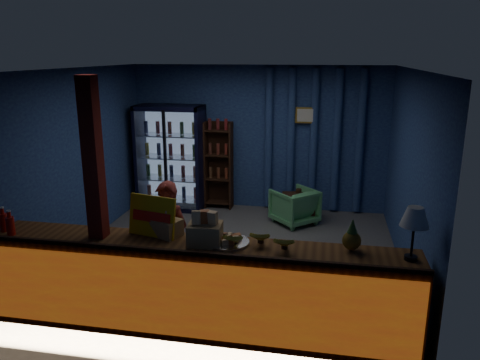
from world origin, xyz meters
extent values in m
plane|color=#515154|center=(0.00, 0.00, 0.00)|extent=(4.60, 4.60, 0.00)
plane|color=navy|center=(0.00, 2.20, 1.30)|extent=(4.60, 0.00, 4.60)
plane|color=navy|center=(0.00, -2.20, 1.30)|extent=(4.60, 0.00, 4.60)
plane|color=navy|center=(-2.30, 0.00, 1.30)|extent=(0.00, 4.40, 4.40)
plane|color=navy|center=(2.30, 0.00, 1.30)|extent=(0.00, 4.40, 4.40)
plane|color=#472D19|center=(0.00, 0.00, 2.60)|extent=(4.60, 4.60, 0.00)
cube|color=brown|center=(0.00, -1.90, 0.47)|extent=(4.40, 0.55, 0.95)
cube|color=red|center=(0.00, -2.19, 0.47)|extent=(4.35, 0.02, 0.81)
cube|color=#331910|center=(0.00, -2.17, 0.97)|extent=(4.40, 0.04, 0.04)
cube|color=maroon|center=(-1.05, -1.90, 1.30)|extent=(0.16, 0.16, 2.60)
cube|color=black|center=(-1.55, 2.12, 0.95)|extent=(1.20, 0.06, 1.90)
cube|color=black|center=(-2.12, 1.85, 0.95)|extent=(0.06, 0.60, 1.90)
cube|color=black|center=(-0.98, 1.85, 0.95)|extent=(0.06, 0.60, 1.90)
cube|color=black|center=(-1.55, 1.85, 1.86)|extent=(1.20, 0.60, 0.08)
cube|color=black|center=(-1.55, 1.85, 0.04)|extent=(1.20, 0.60, 0.08)
cube|color=#99B2D8|center=(-1.55, 2.07, 0.95)|extent=(1.08, 0.02, 1.74)
cube|color=white|center=(-1.55, 1.57, 0.95)|extent=(1.12, 0.02, 1.78)
cube|color=black|center=(-1.55, 1.55, 0.95)|extent=(0.05, 0.05, 1.80)
cube|color=silver|center=(-1.55, 1.85, 0.17)|extent=(1.08, 0.48, 0.02)
cylinder|color=#B03219|center=(-2.00, 1.85, 0.30)|extent=(0.07, 0.07, 0.22)
cylinder|color=#276E1B|center=(-1.77, 1.85, 0.30)|extent=(0.07, 0.07, 0.22)
cylinder|color=gold|center=(-1.55, 1.85, 0.30)|extent=(0.07, 0.07, 0.22)
cylinder|color=navy|center=(-1.32, 1.85, 0.30)|extent=(0.07, 0.07, 0.22)
cylinder|color=maroon|center=(-1.10, 1.85, 0.30)|extent=(0.07, 0.07, 0.22)
cube|color=silver|center=(-1.55, 1.85, 0.57)|extent=(1.08, 0.48, 0.02)
cylinder|color=#276E1B|center=(-2.00, 1.85, 0.70)|extent=(0.07, 0.07, 0.22)
cylinder|color=gold|center=(-1.77, 1.85, 0.70)|extent=(0.07, 0.07, 0.22)
cylinder|color=navy|center=(-1.55, 1.85, 0.70)|extent=(0.07, 0.07, 0.22)
cylinder|color=maroon|center=(-1.32, 1.85, 0.70)|extent=(0.07, 0.07, 0.22)
cylinder|color=#B03219|center=(-1.10, 1.85, 0.70)|extent=(0.07, 0.07, 0.22)
cube|color=silver|center=(-1.55, 1.85, 0.97)|extent=(1.08, 0.48, 0.02)
cylinder|color=gold|center=(-2.00, 1.85, 1.10)|extent=(0.07, 0.07, 0.22)
cylinder|color=navy|center=(-1.77, 1.85, 1.10)|extent=(0.07, 0.07, 0.22)
cylinder|color=maroon|center=(-1.55, 1.85, 1.10)|extent=(0.07, 0.07, 0.22)
cylinder|color=#B03219|center=(-1.32, 1.85, 1.10)|extent=(0.07, 0.07, 0.22)
cylinder|color=#276E1B|center=(-1.10, 1.85, 1.10)|extent=(0.07, 0.07, 0.22)
cube|color=silver|center=(-1.55, 1.85, 1.37)|extent=(1.08, 0.48, 0.02)
cylinder|color=navy|center=(-2.00, 1.85, 1.50)|extent=(0.07, 0.07, 0.22)
cylinder|color=maroon|center=(-1.77, 1.85, 1.50)|extent=(0.07, 0.07, 0.22)
cylinder|color=#B03219|center=(-1.55, 1.85, 1.50)|extent=(0.07, 0.07, 0.22)
cylinder|color=#276E1B|center=(-1.32, 1.85, 1.50)|extent=(0.07, 0.07, 0.22)
cylinder|color=gold|center=(-1.10, 1.85, 1.50)|extent=(0.07, 0.07, 0.22)
cube|color=#331910|center=(-0.70, 2.15, 0.80)|extent=(0.50, 0.02, 1.60)
cube|color=#331910|center=(-0.93, 2.02, 0.80)|extent=(0.03, 0.28, 1.60)
cube|color=#331910|center=(-0.46, 2.02, 0.80)|extent=(0.03, 0.28, 1.60)
cube|color=#331910|center=(-0.70, 2.02, 0.10)|extent=(0.46, 0.26, 0.02)
cube|color=#331910|center=(-0.70, 2.02, 0.55)|extent=(0.46, 0.26, 0.02)
cube|color=#331910|center=(-0.70, 2.02, 1.00)|extent=(0.46, 0.26, 0.02)
cube|color=#331910|center=(-0.70, 2.02, 1.45)|extent=(0.46, 0.26, 0.02)
cylinder|color=navy|center=(0.20, 2.14, 1.30)|extent=(0.14, 0.14, 2.50)
cylinder|color=navy|center=(0.60, 2.14, 1.30)|extent=(0.14, 0.14, 2.50)
cylinder|color=navy|center=(1.00, 2.14, 1.30)|extent=(0.14, 0.14, 2.50)
cylinder|color=navy|center=(1.40, 2.14, 1.30)|extent=(0.14, 0.14, 2.50)
cylinder|color=navy|center=(1.80, 2.14, 1.30)|extent=(0.14, 0.14, 2.50)
cube|color=gold|center=(0.85, 2.10, 1.75)|extent=(0.36, 0.03, 0.28)
cube|color=silver|center=(0.85, 2.08, 1.75)|extent=(0.30, 0.01, 0.22)
imported|color=maroon|center=(-0.53, -1.26, 0.69)|extent=(0.56, 0.43, 1.39)
imported|color=#58B16B|center=(0.75, 1.42, 0.30)|extent=(0.92, 0.92, 0.60)
cube|color=#331910|center=(0.80, 1.54, 0.24)|extent=(0.58, 0.47, 0.48)
cylinder|color=#331910|center=(0.80, 1.54, 0.52)|extent=(0.10, 0.10, 0.10)
cube|color=gold|center=(-0.51, -1.77, 1.16)|extent=(0.55, 0.22, 0.43)
cube|color=red|center=(-0.51, -1.79, 1.16)|extent=(0.45, 0.13, 0.11)
cylinder|color=red|center=(-2.12, -1.95, 1.05)|extent=(0.08, 0.08, 0.20)
cylinder|color=red|center=(-2.12, -1.95, 1.18)|extent=(0.04, 0.04, 0.08)
cylinder|color=white|center=(-2.12, -1.95, 1.22)|extent=(0.04, 0.04, 0.02)
cylinder|color=red|center=(-1.98, -2.03, 1.05)|extent=(0.08, 0.08, 0.20)
cylinder|color=red|center=(-1.98, -2.03, 1.18)|extent=(0.04, 0.04, 0.08)
cylinder|color=white|center=(-1.98, -2.03, 1.22)|extent=(0.04, 0.04, 0.02)
cube|color=#956A48|center=(0.09, -1.89, 1.06)|extent=(0.35, 0.30, 0.21)
cube|color=orange|center=(0.00, -1.89, 1.23)|extent=(0.09, 0.06, 0.14)
cube|color=#C14A24|center=(0.09, -1.89, 1.23)|extent=(0.09, 0.06, 0.14)
cube|color=orange|center=(0.17, -1.88, 1.23)|extent=(0.09, 0.06, 0.14)
cube|color=#956A48|center=(-0.36, -1.75, 1.04)|extent=(0.35, 0.32, 0.18)
cube|color=orange|center=(-0.42, -1.72, 1.19)|extent=(0.09, 0.07, 0.11)
cube|color=#C14A24|center=(-0.36, -1.75, 1.19)|extent=(0.09, 0.07, 0.11)
cube|color=orange|center=(-0.30, -1.78, 1.19)|extent=(0.09, 0.07, 0.11)
cylinder|color=silver|center=(0.30, -1.83, 0.96)|extent=(0.45, 0.45, 0.02)
cube|color=orange|center=(0.39, -1.83, 1.00)|extent=(0.10, 0.07, 0.05)
cube|color=#C14A24|center=(0.36, -1.76, 1.00)|extent=(0.12, 0.12, 0.05)
cube|color=orange|center=(0.30, -1.74, 1.00)|extent=(0.07, 0.10, 0.05)
cube|color=#C14A24|center=(0.24, -1.76, 1.00)|extent=(0.12, 0.12, 0.05)
cube|color=orange|center=(0.21, -1.83, 1.00)|extent=(0.10, 0.07, 0.05)
cube|color=#C14A24|center=(0.24, -1.89, 1.00)|extent=(0.12, 0.12, 0.05)
cube|color=orange|center=(0.30, -1.91, 1.00)|extent=(0.07, 0.10, 0.05)
cube|color=#C14A24|center=(0.36, -1.89, 1.00)|extent=(0.12, 0.12, 0.05)
cylinder|color=black|center=(2.05, -1.89, 0.97)|extent=(0.12, 0.12, 0.04)
cylinder|color=black|center=(2.05, -1.89, 1.15)|extent=(0.02, 0.02, 0.36)
cone|color=white|center=(2.05, -1.89, 1.37)|extent=(0.26, 0.26, 0.18)
sphere|color=olive|center=(1.52, -1.77, 1.05)|extent=(0.18, 0.18, 0.18)
cone|color=#305B1F|center=(1.52, -1.77, 1.20)|extent=(0.10, 0.10, 0.14)
camera|label=1|loc=(1.24, -6.09, 2.80)|focal=35.00mm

